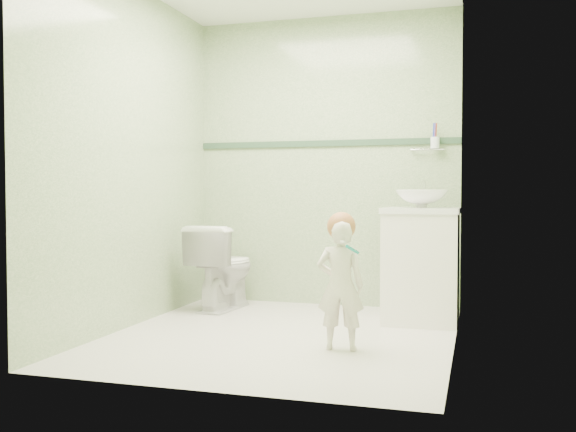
% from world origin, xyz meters
% --- Properties ---
extents(ground, '(2.50, 2.50, 0.00)m').
position_xyz_m(ground, '(0.00, 0.00, 0.00)').
color(ground, beige).
rests_on(ground, ground).
extents(room_shell, '(2.50, 2.54, 2.40)m').
position_xyz_m(room_shell, '(0.00, 0.00, 1.20)').
color(room_shell, '#89AA79').
rests_on(room_shell, ground).
extents(trim_stripe, '(2.20, 0.02, 0.05)m').
position_xyz_m(trim_stripe, '(0.00, 1.24, 1.35)').
color(trim_stripe, '#2E4B35').
rests_on(trim_stripe, room_shell).
extents(vanity, '(0.52, 0.50, 0.80)m').
position_xyz_m(vanity, '(0.84, 0.70, 0.40)').
color(vanity, white).
rests_on(vanity, ground).
extents(counter, '(0.54, 0.52, 0.04)m').
position_xyz_m(counter, '(0.84, 0.70, 0.81)').
color(counter, white).
rests_on(counter, vanity).
extents(basin, '(0.37, 0.37, 0.13)m').
position_xyz_m(basin, '(0.84, 0.70, 0.89)').
color(basin, white).
rests_on(basin, counter).
extents(faucet, '(0.03, 0.13, 0.18)m').
position_xyz_m(faucet, '(0.84, 0.89, 0.97)').
color(faucet, silver).
rests_on(faucet, counter).
extents(cup_holder, '(0.26, 0.07, 0.21)m').
position_xyz_m(cup_holder, '(0.89, 1.18, 1.33)').
color(cup_holder, silver).
rests_on(cup_holder, room_shell).
extents(toilet, '(0.45, 0.70, 0.68)m').
position_xyz_m(toilet, '(-0.74, 0.80, 0.34)').
color(toilet, white).
rests_on(toilet, ground).
extents(toddler, '(0.30, 0.22, 0.77)m').
position_xyz_m(toddler, '(0.45, -0.27, 0.39)').
color(toddler, beige).
rests_on(toddler, ground).
extents(hair_cap, '(0.17, 0.17, 0.17)m').
position_xyz_m(hair_cap, '(0.45, -0.24, 0.74)').
color(hair_cap, '#AE6A3A').
rests_on(hair_cap, toddler).
extents(teal_toothbrush, '(0.11, 0.14, 0.08)m').
position_xyz_m(teal_toothbrush, '(0.54, -0.38, 0.62)').
color(teal_toothbrush, '#09867A').
rests_on(teal_toothbrush, toddler).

